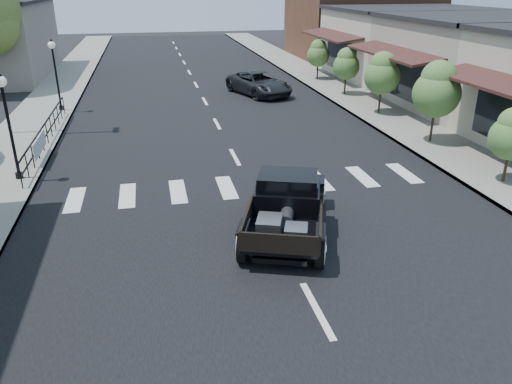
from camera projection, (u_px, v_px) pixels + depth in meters
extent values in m
plane|color=black|center=(280.00, 243.00, 13.07)|extent=(120.00, 120.00, 0.00)
cube|color=black|center=(209.00, 110.00, 26.58)|extent=(14.00, 80.00, 0.02)
cube|color=gray|center=(40.00, 117.00, 24.91)|extent=(3.00, 80.00, 0.15)
cube|color=gray|center=(359.00, 101.00, 28.19)|extent=(3.00, 80.00, 0.15)
cube|color=#A59B8A|center=(490.00, 63.00, 26.79)|extent=(10.00, 9.00, 4.50)
cube|color=beige|center=(409.00, 44.00, 34.90)|extent=(10.00, 9.00, 4.50)
cube|color=brown|center=(360.00, 16.00, 43.51)|extent=(11.00, 10.00, 7.00)
imported|color=black|center=(259.00, 84.00, 29.79)|extent=(3.73, 5.32, 1.35)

